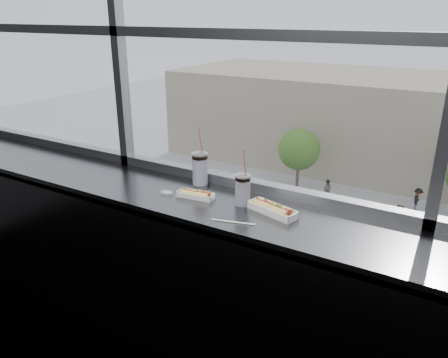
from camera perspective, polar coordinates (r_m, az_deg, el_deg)
The scene contains 19 objects.
wall_back_lower at distance 2.93m, azimuth 3.41°, elevation -11.35°, with size 6.00×6.00×0.00m, color black.
counter at distance 2.46m, azimuth 0.71°, elevation -4.07°, with size 6.00×0.55×0.06m, color slate.
counter_fascia at distance 2.55m, azimuth -2.33°, elevation -16.85°, with size 6.00×0.04×1.04m, color slate.
hotdog_tray_left at distance 2.54m, azimuth -3.74°, elevation -1.98°, with size 0.23×0.10×0.05m.
hotdog_tray_right at distance 2.35m, azimuth 6.36°, elevation -3.86°, with size 0.30×0.17×0.07m.
soda_cup_left at distance 2.72m, azimuth -3.16°, elevation 1.57°, with size 0.10×0.10×0.38m.
soda_cup_right at distance 2.42m, azimuth 2.47°, elevation -1.23°, with size 0.09×0.09×0.33m.
loose_straw at distance 2.25m, azimuth 1.21°, elevation -5.63°, with size 0.01×0.01×0.23m, color white.
wrapper at distance 2.62m, azimuth -7.50°, elevation -1.72°, with size 0.09×0.06×0.02m, color silver.
street_asphalt at distance 25.80m, azimuth 24.17°, elevation -11.61°, with size 80.00×10.00×0.06m, color black.
far_sidewalk at distance 32.94m, azimuth 26.05°, elevation -4.78°, with size 80.00×6.00×0.04m, color #A7A7A7.
car_near_b at distance 23.61m, azimuth 3.91°, elevation -9.94°, with size 5.77×2.40×1.92m, color black.
car_near_c at distance 21.86m, azimuth 21.88°, elevation -14.07°, with size 6.37×2.66×2.12m, color #5B2B1C.
car_far_b at distance 28.81m, azimuth 26.46°, elevation -5.94°, with size 6.64×2.77×2.21m, color maroon.
car_far_a at distance 31.06m, azimuth 6.41°, elevation -2.13°, with size 5.78×2.41×1.93m, color black.
car_near_a at distance 26.64m, azimuth -8.59°, elevation -5.91°, with size 6.82×2.84×2.27m, color #A8B9C3.
pedestrian_b at distance 33.28m, azimuth 23.98°, elevation -2.23°, with size 0.90×0.68×2.03m, color #66605B.
pedestrian_a at distance 33.29m, azimuth 13.33°, elevation -1.08°, with size 0.82×0.62×1.85m, color #66605B.
tree_left at distance 33.66m, azimuth 9.78°, elevation 3.83°, with size 3.20×3.20×5.01m.
Camera 1 is at (1.11, -0.71, 2.11)m, focal length 35.00 mm.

